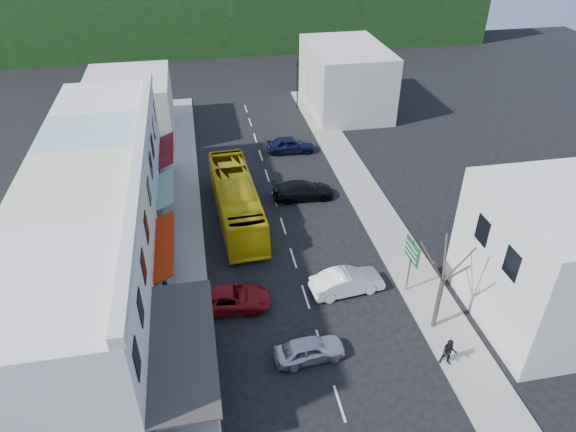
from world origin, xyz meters
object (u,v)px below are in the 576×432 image
at_px(street_tree, 443,281).
at_px(pedestrian_right, 449,353).
at_px(pedestrian_left, 167,294).
at_px(direction_sign, 410,267).
at_px(car_silver, 310,349).
at_px(bus, 236,201).
at_px(traffic_signal, 297,84).
at_px(car_white, 347,283).
at_px(car_red, 230,298).

bearing_deg(street_tree, pedestrian_right, -99.63).
distance_m(pedestrian_left, direction_sign, 14.94).
height_order(pedestrian_left, direction_sign, direction_sign).
relative_size(car_silver, pedestrian_left, 2.59).
xyz_separation_m(bus, traffic_signal, (9.10, 21.48, 1.19)).
distance_m(car_silver, pedestrian_left, 9.41).
bearing_deg(pedestrian_right, bus, 140.60).
xyz_separation_m(pedestrian_left, traffic_signal, (14.24, 30.44, 1.74)).
xyz_separation_m(car_white, pedestrian_right, (3.63, -6.79, 0.30)).
distance_m(pedestrian_right, traffic_signal, 37.94).
relative_size(car_red, direction_sign, 1.15).
bearing_deg(car_silver, bus, 4.66).
xyz_separation_m(bus, pedestrian_left, (-5.14, -8.96, -0.55)).
bearing_deg(pedestrian_left, pedestrian_right, -117.63).
bearing_deg(car_white, pedestrian_left, 79.86).
distance_m(pedestrian_left, traffic_signal, 33.65).
bearing_deg(car_red, pedestrian_right, -116.94).
xyz_separation_m(pedestrian_right, traffic_signal, (-0.50, 37.90, 1.74)).
xyz_separation_m(pedestrian_right, street_tree, (0.47, 2.78, 2.55)).
bearing_deg(pedestrian_left, direction_sign, -96.15).
height_order(pedestrian_left, street_tree, street_tree).
bearing_deg(pedestrian_right, car_red, 169.01).
height_order(bus, pedestrian_left, bus).
bearing_deg(traffic_signal, bus, 59.77).
bearing_deg(car_white, traffic_signal, -12.43).
distance_m(pedestrian_left, pedestrian_right, 16.52).
bearing_deg(pedestrian_left, car_silver, -127.01).
xyz_separation_m(car_red, pedestrian_left, (-3.71, 0.76, 0.30)).
bearing_deg(car_red, bus, -4.00).
height_order(car_white, car_red, same).
bearing_deg(bus, car_red, -101.08).
xyz_separation_m(bus, car_white, (5.97, -9.63, -0.85)).
xyz_separation_m(car_white, car_red, (-7.40, -0.09, 0.00)).
bearing_deg(car_white, pedestrian_right, -158.55).
relative_size(car_red, street_tree, 0.65).
xyz_separation_m(direction_sign, street_tree, (0.37, -3.28, 1.55)).
relative_size(bus, direction_sign, 2.90).
bearing_deg(street_tree, bus, 126.46).
bearing_deg(traffic_signal, street_tree, 84.32).
xyz_separation_m(car_white, traffic_signal, (3.13, 31.11, 2.04)).
distance_m(bus, car_silver, 14.75).
bearing_deg(car_silver, street_tree, -88.30).
bearing_deg(street_tree, traffic_signal, 91.59).
height_order(bus, car_red, bus).
height_order(bus, pedestrian_right, bus).
height_order(pedestrian_left, pedestrian_right, same).
xyz_separation_m(car_silver, traffic_signal, (6.65, 36.00, 2.04)).
relative_size(car_silver, traffic_signal, 0.80).
height_order(bus, car_silver, bus).
relative_size(bus, car_red, 2.52).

